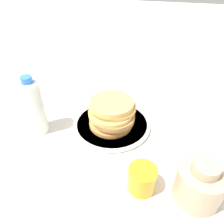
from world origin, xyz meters
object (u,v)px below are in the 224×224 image
object	(u,v)px
cream_jug	(200,183)
water_bottle_near	(34,107)
juice_glass	(142,179)
plate	(112,124)
pancake_stack	(112,113)

from	to	relation	value
cream_jug	water_bottle_near	bearing A→B (deg)	74.05
juice_glass	water_bottle_near	distance (m)	0.36
juice_glass	cream_jug	size ratio (longest dim) A/B	0.58
plate	cream_jug	bearing A→B (deg)	-129.66
juice_glass	cream_jug	xyz separation A→B (m)	(0.00, -0.12, 0.02)
pancake_stack	cream_jug	bearing A→B (deg)	-129.59
pancake_stack	cream_jug	xyz separation A→B (m)	(-0.19, -0.23, -0.00)
plate	cream_jug	world-z (taller)	cream_jug
pancake_stack	water_bottle_near	distance (m)	0.23
plate	juice_glass	world-z (taller)	juice_glass
plate	cream_jug	size ratio (longest dim) A/B	2.12
plate	water_bottle_near	bearing A→B (deg)	107.52
water_bottle_near	juice_glass	bearing A→B (deg)	-111.95
juice_glass	pancake_stack	bearing A→B (deg)	29.88
cream_jug	water_bottle_near	size ratio (longest dim) A/B	0.61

